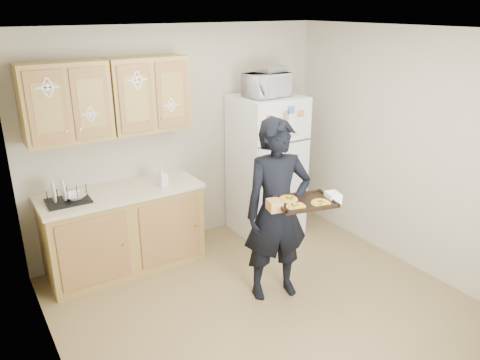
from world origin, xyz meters
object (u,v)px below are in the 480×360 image
(refrigerator, at_px, (266,166))
(person, at_px, (277,211))
(microwave, at_px, (267,85))
(dish_rack, at_px, (67,194))
(baking_tray, at_px, (304,202))

(refrigerator, height_order, person, person)
(refrigerator, relative_size, microwave, 3.49)
(dish_rack, bearing_deg, person, -37.24)
(person, distance_m, baking_tray, 0.35)
(baking_tray, bearing_deg, dish_rack, 152.22)
(person, distance_m, microwave, 1.64)
(microwave, bearing_deg, dish_rack, 171.84)
(dish_rack, bearing_deg, refrigerator, -0.49)
(person, relative_size, dish_rack, 4.39)
(baking_tray, relative_size, dish_rack, 1.25)
(person, bearing_deg, microwave, 73.69)
(refrigerator, bearing_deg, person, -121.25)
(person, bearing_deg, baking_tray, -61.56)
(baking_tray, bearing_deg, person, 118.44)
(microwave, bearing_deg, baking_tray, -119.15)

